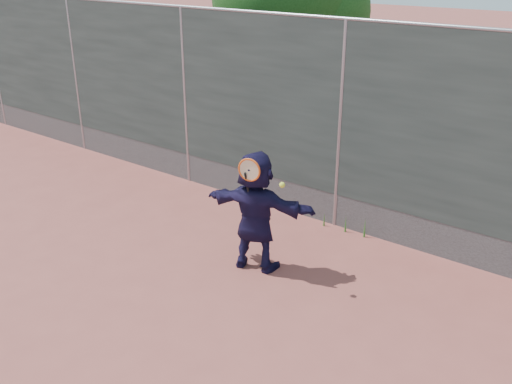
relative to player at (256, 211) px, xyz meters
The scene contains 5 objects.
ground 1.97m from the player, 83.70° to the right, with size 80.00×80.00×0.00m, color #9E4C42.
player is the anchor object (origin of this frame).
fence 1.89m from the player, 83.38° to the left, with size 20.00×0.06×3.03m.
swing_action 0.64m from the player, 64.45° to the right, with size 0.65×0.13×0.51m.
weed_clump 1.79m from the player, 72.79° to the left, with size 0.68×0.07×0.30m.
Camera 1 is at (3.74, -3.40, 3.81)m, focal length 40.00 mm.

